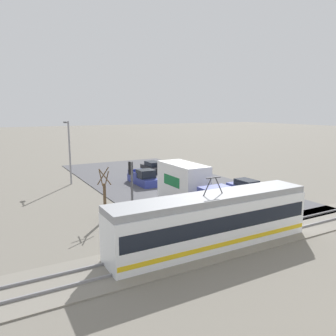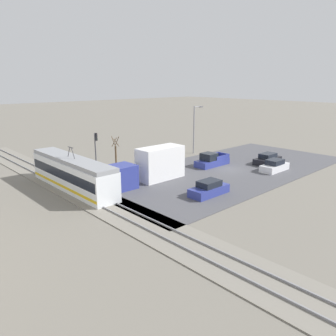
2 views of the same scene
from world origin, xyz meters
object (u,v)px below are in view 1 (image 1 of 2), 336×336
object	(u,v)px
street_lamp_near_crossing	(69,148)
sedan_car_1	(153,167)
street_tree	(105,196)
light_rail_tram	(212,221)
box_truck	(191,188)
traffic_light_pole	(132,187)
pickup_truck	(144,178)
sedan_car_0	(246,188)
sedan_car_2	(179,169)

from	to	relation	value
street_lamp_near_crossing	sedan_car_1	bearing A→B (deg)	-170.57
sedan_car_1	street_tree	size ratio (longest dim) A/B	1.09
sedan_car_1	street_lamp_near_crossing	world-z (taller)	street_lamp_near_crossing
light_rail_tram	box_truck	distance (m)	8.80
sedan_car_1	street_lamp_near_crossing	size ratio (longest dim) A/B	0.62
traffic_light_pole	street_tree	bearing A→B (deg)	-75.41
light_rail_tram	traffic_light_pole	world-z (taller)	traffic_light_pole
light_rail_tram	box_truck	xyz separation A→B (m)	(-3.57, -8.04, 0.10)
box_truck	sedan_car_1	world-z (taller)	box_truck
pickup_truck	street_lamp_near_crossing	size ratio (longest dim) A/B	0.70
light_rail_tram	street_tree	size ratio (longest dim) A/B	3.30
sedan_car_0	sedan_car_2	world-z (taller)	sedan_car_0
sedan_car_1	light_rail_tram	bearing A→B (deg)	-108.16
light_rail_tram	traffic_light_pole	bearing A→B (deg)	-55.29
light_rail_tram	pickup_truck	xyz separation A→B (m)	(-3.75, -18.61, -0.96)
sedan_car_2	sedan_car_1	bearing A→B (deg)	-46.37
pickup_truck	traffic_light_pole	bearing A→B (deg)	61.95
sedan_car_1	street_tree	distance (m)	21.11
sedan_car_1	traffic_light_pole	world-z (taller)	traffic_light_pole
sedan_car_0	street_tree	bearing A→B (deg)	2.26
pickup_truck	traffic_light_pole	distance (m)	15.60
sedan_car_0	street_tree	world-z (taller)	street_tree
light_rail_tram	sedan_car_1	world-z (taller)	light_rail_tram
pickup_truck	sedan_car_2	world-z (taller)	pickup_truck
sedan_car_0	street_tree	distance (m)	15.73
sedan_car_2	traffic_light_pole	bearing A→B (deg)	50.40
light_rail_tram	traffic_light_pole	size ratio (longest dim) A/B	2.74
light_rail_tram	pickup_truck	world-z (taller)	light_rail_tram
light_rail_tram	sedan_car_1	bearing A→B (deg)	-108.16
street_tree	street_lamp_near_crossing	xyz separation A→B (m)	(-0.59, -14.81, 2.43)
sedan_car_0	sedan_car_1	size ratio (longest dim) A/B	0.96
pickup_truck	street_tree	distance (m)	13.03
box_truck	sedan_car_2	world-z (taller)	box_truck
box_truck	street_tree	xyz separation A→B (m)	(7.95, -0.46, 0.12)
pickup_truck	sedan_car_1	bearing A→B (deg)	-124.17
box_truck	sedan_car_0	size ratio (longest dim) A/B	2.16
box_truck	sedan_car_0	bearing A→B (deg)	-172.04
sedan_car_1	traffic_light_pole	distance (m)	23.62
box_truck	pickup_truck	xyz separation A→B (m)	(-0.18, -10.56, -1.06)
sedan_car_1	sedan_car_0	bearing A→B (deg)	-79.58
pickup_truck	sedan_car_0	bearing A→B (deg)	128.46
light_rail_tram	street_tree	xyz separation A→B (m)	(4.39, -8.50, 0.22)
light_rail_tram	sedan_car_2	bearing A→B (deg)	-116.00
light_rail_tram	street_lamp_near_crossing	bearing A→B (deg)	-80.75
pickup_truck	street_lamp_near_crossing	distance (m)	9.59
box_truck	sedan_car_1	xyz separation A→B (m)	(-4.74, -17.28, -1.15)
box_truck	street_tree	size ratio (longest dim) A/B	2.25
pickup_truck	box_truck	bearing A→B (deg)	89.02
street_lamp_near_crossing	box_truck	bearing A→B (deg)	115.74
sedan_car_1	traffic_light_pole	bearing A→B (deg)	-120.16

